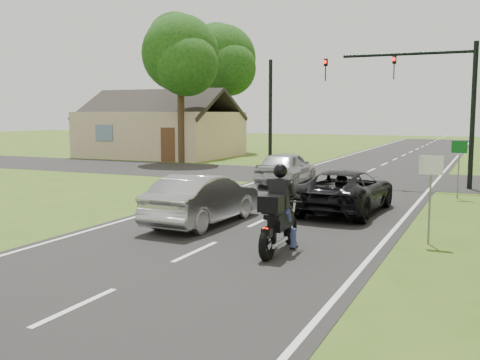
% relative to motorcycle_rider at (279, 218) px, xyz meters
% --- Properties ---
extents(ground, '(140.00, 140.00, 0.00)m').
position_rel_motorcycle_rider_xyz_m(ground, '(-1.71, -0.73, -0.80)').
color(ground, '#3A5919').
rests_on(ground, ground).
extents(road, '(8.00, 100.00, 0.01)m').
position_rel_motorcycle_rider_xyz_m(road, '(-1.71, 9.27, -0.79)').
color(road, black).
rests_on(road, ground).
extents(cross_road, '(60.00, 7.00, 0.01)m').
position_rel_motorcycle_rider_xyz_m(cross_road, '(-1.71, 15.27, -0.79)').
color(cross_road, black).
rests_on(cross_road, ground).
extents(motorcycle_rider, '(0.67, 2.36, 2.03)m').
position_rel_motorcycle_rider_xyz_m(motorcycle_rider, '(0.00, 0.00, 0.00)').
color(motorcycle_rider, black).
rests_on(motorcycle_rider, ground).
extents(dark_suv, '(2.43, 4.92, 1.34)m').
position_rel_motorcycle_rider_xyz_m(dark_suv, '(0.12, 5.72, -0.11)').
color(dark_suv, black).
rests_on(dark_suv, road).
extents(silver_sedan, '(1.68, 4.36, 1.42)m').
position_rel_motorcycle_rider_xyz_m(silver_sedan, '(-3.06, 2.19, -0.08)').
color(silver_sedan, '#9FA0A4').
rests_on(silver_sedan, road).
extents(silver_suv, '(1.78, 4.32, 1.46)m').
position_rel_motorcycle_rider_xyz_m(silver_suv, '(-3.87, 11.40, -0.05)').
color(silver_suv, '#AFB2B8').
rests_on(silver_suv, road).
extents(traffic_signal, '(6.38, 0.44, 6.00)m').
position_rel_motorcycle_rider_xyz_m(traffic_signal, '(1.62, 13.26, 3.34)').
color(traffic_signal, black).
rests_on(traffic_signal, ground).
extents(signal_pole_far, '(0.20, 0.20, 6.00)m').
position_rel_motorcycle_rider_xyz_m(signal_pole_far, '(-6.91, 17.27, 2.20)').
color(signal_pole_far, black).
rests_on(signal_pole_far, ground).
extents(sign_white, '(0.55, 0.07, 2.12)m').
position_rel_motorcycle_rider_xyz_m(sign_white, '(2.99, 2.25, 0.80)').
color(sign_white, slate).
rests_on(sign_white, ground).
extents(sign_green, '(0.55, 0.07, 2.12)m').
position_rel_motorcycle_rider_xyz_m(sign_green, '(3.19, 10.25, 0.80)').
color(sign_green, slate).
rests_on(sign_green, ground).
extents(tree_left_near, '(5.12, 4.96, 9.22)m').
position_rel_motorcycle_rider_xyz_m(tree_left_near, '(-13.45, 19.05, 5.74)').
color(tree_left_near, '#332316').
rests_on(tree_left_near, ground).
extents(tree_left_far, '(5.76, 5.58, 10.14)m').
position_rel_motorcycle_rider_xyz_m(tree_left_far, '(-15.41, 29.02, 6.34)').
color(tree_left_far, '#332316').
rests_on(tree_left_far, ground).
extents(house, '(10.20, 8.00, 4.84)m').
position_rel_motorcycle_rider_xyz_m(house, '(-17.71, 23.27, 0.97)').
color(house, tan).
rests_on(house, ground).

